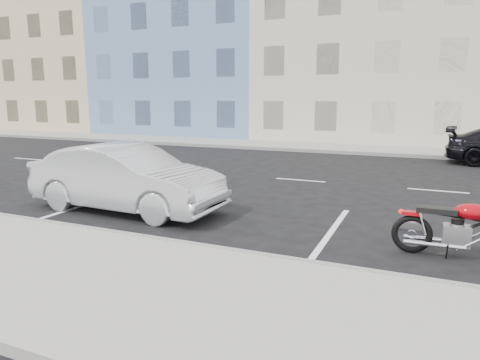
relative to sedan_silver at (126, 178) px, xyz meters
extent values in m
plane|color=black|center=(4.71, 5.21, -0.77)|extent=(120.00, 120.00, 0.00)
cube|color=gray|center=(-0.29, 13.91, -0.69)|extent=(80.00, 3.40, 0.15)
cube|color=gray|center=(-0.29, -1.79, -0.69)|extent=(80.00, 0.12, 0.16)
cube|color=gray|center=(-0.29, 12.21, -0.69)|extent=(80.00, 0.12, 0.16)
cube|color=#CAB48C|center=(-21.29, 21.51, 5.23)|extent=(12.00, 12.00, 12.00)
cube|color=#627CA8|center=(-9.29, 21.51, 5.73)|extent=(12.00, 12.00, 13.00)
cube|color=beige|center=(2.71, 21.51, 4.98)|extent=(12.00, 12.00, 11.50)
torus|color=black|center=(6.92, -0.33, -0.45)|extent=(0.66, 0.13, 0.66)
cube|color=#9C050D|center=(6.88, -0.33, -0.09)|extent=(0.30, 0.17, 0.06)
imported|color=#B8BAC1|center=(0.00, 0.00, 0.00)|extent=(4.72, 1.80, 1.54)
camera|label=1|loc=(6.26, -7.85, 1.83)|focal=32.00mm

